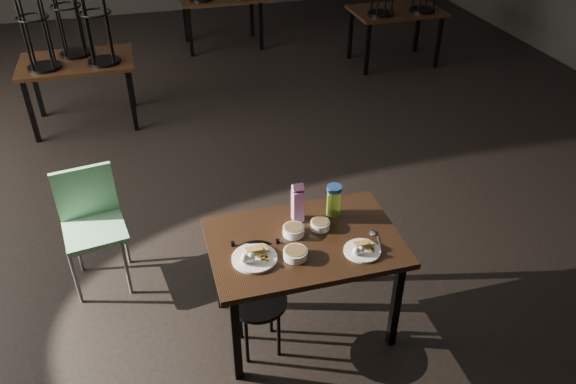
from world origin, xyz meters
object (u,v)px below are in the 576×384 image
object	(u,v)px
bentwood_chair	(257,289)
water_bottle	(334,200)
school_chair	(92,219)
juice_carton	(298,203)
main_table	(305,249)

from	to	relation	value
bentwood_chair	water_bottle	bearing A→B (deg)	34.72
school_chair	water_bottle	bearing A→B (deg)	-31.35
juice_carton	main_table	bearing A→B (deg)	-93.89
bentwood_chair	main_table	bearing A→B (deg)	19.95
main_table	bentwood_chair	distance (m)	0.39
juice_carton	bentwood_chair	size ratio (longest dim) A/B	0.36
main_table	water_bottle	xyz separation A→B (m)	(0.26, 0.21, 0.19)
water_bottle	school_chair	distance (m)	1.76
juice_carton	water_bottle	xyz separation A→B (m)	(0.25, -0.01, -0.02)
school_chair	main_table	bearing A→B (deg)	-42.01
main_table	bentwood_chair	bearing A→B (deg)	-170.13
bentwood_chair	school_chair	bearing A→B (deg)	147.45
main_table	water_bottle	world-z (taller)	water_bottle
main_table	water_bottle	bearing A→B (deg)	39.19
main_table	school_chair	world-z (taller)	school_chair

